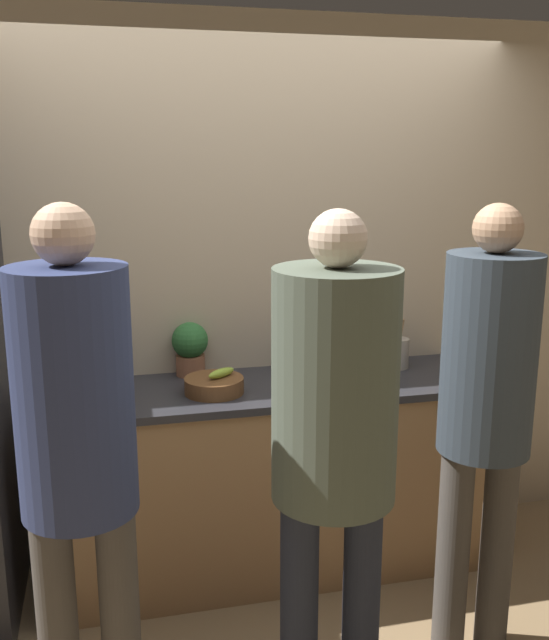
% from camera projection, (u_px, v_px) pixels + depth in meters
% --- Properties ---
extents(ground_plane, '(14.00, 14.00, 0.00)m').
position_uv_depth(ground_plane, '(282.00, 607.00, 3.17)').
color(ground_plane, '#8C704C').
extents(wall_back, '(5.20, 0.06, 2.60)m').
position_uv_depth(wall_back, '(251.00, 293.00, 3.48)').
color(wall_back, '#C6B293').
rests_on(wall_back, ground_plane).
extents(counter, '(2.04, 0.62, 0.93)m').
position_uv_depth(counter, '(264.00, 477.00, 3.39)').
color(counter, '#9E754C').
rests_on(counter, ground_plane).
extents(person_left, '(0.36, 0.36, 1.84)m').
position_uv_depth(person_left, '(77.00, 442.00, 2.18)').
color(person_left, '#4C4742').
rests_on(person_left, ground_plane).
extents(person_center, '(0.41, 0.41, 1.81)m').
position_uv_depth(person_center, '(334.00, 425.00, 2.29)').
color(person_center, '#232838').
rests_on(person_center, ground_plane).
extents(person_right, '(0.35, 0.35, 1.80)m').
position_uv_depth(person_right, '(486.00, 397.00, 2.68)').
color(person_right, '#4C4742').
rests_on(person_right, ground_plane).
extents(fruit_bowl, '(0.26, 0.26, 0.11)m').
position_uv_depth(fruit_bowl, '(214.00, 385.00, 3.15)').
color(fruit_bowl, brown).
rests_on(fruit_bowl, counter).
extents(utensil_crock, '(0.10, 0.10, 0.25)m').
position_uv_depth(utensil_crock, '(398.00, 352.00, 3.51)').
color(utensil_crock, '#ADA393').
rests_on(utensil_crock, counter).
extents(bottle_amber, '(0.05, 0.05, 0.18)m').
position_uv_depth(bottle_amber, '(124.00, 389.00, 3.00)').
color(bottle_amber, brown).
rests_on(bottle_amber, counter).
extents(bottle_dark, '(0.06, 0.06, 0.23)m').
position_uv_depth(bottle_dark, '(298.00, 353.00, 3.47)').
color(bottle_dark, '#333338').
rests_on(bottle_dark, counter).
extents(bottle_red, '(0.07, 0.07, 0.25)m').
position_uv_depth(bottle_red, '(313.00, 349.00, 3.51)').
color(bottle_red, red).
rests_on(bottle_red, counter).
extents(cup_blue, '(0.09, 0.09, 0.09)m').
position_uv_depth(cup_blue, '(84.00, 391.00, 3.06)').
color(cup_blue, '#335184').
rests_on(cup_blue, counter).
extents(potted_plant, '(0.17, 0.17, 0.26)m').
position_uv_depth(potted_plant, '(190.00, 347.00, 3.39)').
color(potted_plant, '#9E6042').
rests_on(potted_plant, counter).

